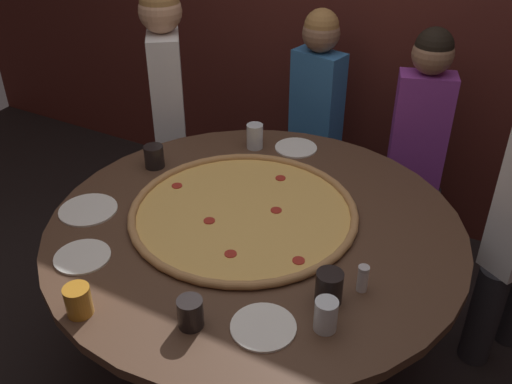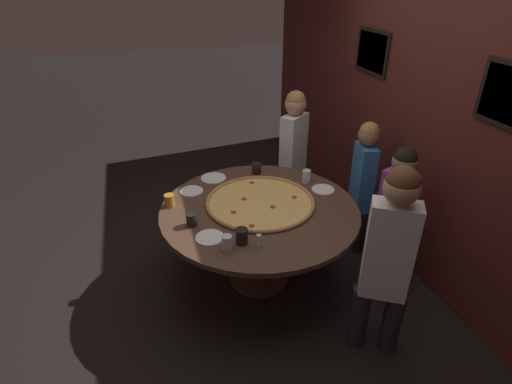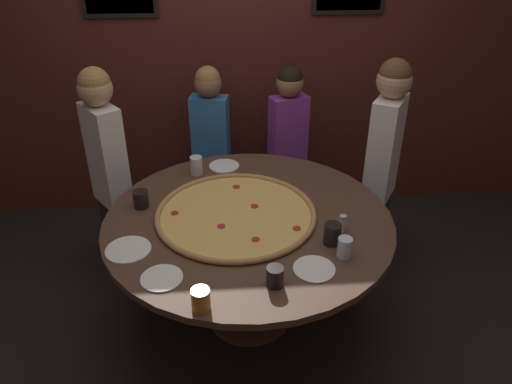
{
  "view_description": "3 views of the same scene",
  "coord_description": "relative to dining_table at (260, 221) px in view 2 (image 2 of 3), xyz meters",
  "views": [
    {
      "loc": [
        0.87,
        -1.57,
        2.03
      ],
      "look_at": [
        0.04,
        -0.07,
        0.93
      ],
      "focal_mm": 40.0,
      "sensor_mm": 36.0,
      "label": 1
    },
    {
      "loc": [
        2.63,
        -0.84,
        2.43
      ],
      "look_at": [
        0.04,
        -0.04,
        0.91
      ],
      "focal_mm": 28.0,
      "sensor_mm": 36.0,
      "label": 2
    },
    {
      "loc": [
        -0.12,
        -2.31,
        2.28
      ],
      "look_at": [
        0.04,
        0.03,
        0.89
      ],
      "focal_mm": 35.0,
      "sensor_mm": 36.0,
      "label": 3
    }
  ],
  "objects": [
    {
      "name": "ground_plane",
      "position": [
        0.0,
        0.0,
        -0.61
      ],
      "size": [
        24.0,
        24.0,
        0.0
      ],
      "primitive_type": "plane",
      "color": "black"
    },
    {
      "name": "back_wall",
      "position": [
        0.0,
        1.4,
        0.69
      ],
      "size": [
        6.4,
        0.08,
        2.6
      ],
      "color": "#4C1E19",
      "rests_on": "ground_plane"
    },
    {
      "name": "dining_table",
      "position": [
        0.0,
        0.0,
        0.0
      ],
      "size": [
        1.61,
        1.61,
        0.74
      ],
      "color": "#4C3323",
      "rests_on": "ground_plane"
    },
    {
      "name": "giant_pizza",
      "position": [
        -0.07,
        0.03,
        0.14
      ],
      "size": [
        0.9,
        0.9,
        0.03
      ],
      "color": "#EAB75B",
      "rests_on": "dining_table"
    },
    {
      "name": "drink_cup_near_left",
      "position": [
        0.45,
        -0.38,
        0.18
      ],
      "size": [
        0.07,
        0.07,
        0.11
      ],
      "primitive_type": "cylinder",
      "color": "silver",
      "rests_on": "dining_table"
    },
    {
      "name": "drink_cup_by_shaker",
      "position": [
        -0.3,
        0.54,
        0.19
      ],
      "size": [
        0.08,
        0.08,
        0.12
      ],
      "primitive_type": "cylinder",
      "color": "silver",
      "rests_on": "dining_table"
    },
    {
      "name": "drink_cup_centre_back",
      "position": [
        0.41,
        -0.26,
        0.18
      ],
      "size": [
        0.09,
        0.09,
        0.11
      ],
      "primitive_type": "cylinder",
      "color": "black",
      "rests_on": "dining_table"
    },
    {
      "name": "drink_cup_far_right",
      "position": [
        -0.61,
        0.16,
        0.18
      ],
      "size": [
        0.09,
        0.09,
        0.1
      ],
      "primitive_type": "cylinder",
      "color": "black",
      "rests_on": "dining_table"
    },
    {
      "name": "drink_cup_front_edge",
      "position": [
        0.09,
        -0.56,
        0.18
      ],
      "size": [
        0.08,
        0.08,
        0.1
      ],
      "primitive_type": "cylinder",
      "color": "black",
      "rests_on": "dining_table"
    },
    {
      "name": "drink_cup_far_left",
      "position": [
        -0.25,
        -0.69,
        0.18
      ],
      "size": [
        0.08,
        0.08,
        0.1
      ],
      "primitive_type": "cylinder",
      "color": "#BC7A23",
      "rests_on": "dining_table"
    },
    {
      "name": "white_plate_far_back",
      "position": [
        -0.43,
        -0.48,
        0.13
      ],
      "size": [
        0.2,
        0.2,
        0.01
      ],
      "primitive_type": "cylinder",
      "color": "white",
      "rests_on": "dining_table"
    },
    {
      "name": "white_plate_left_side",
      "position": [
        -0.12,
        0.62,
        0.13
      ],
      "size": [
        0.2,
        0.2,
        0.01
      ],
      "primitive_type": "cylinder",
      "color": "white",
      "rests_on": "dining_table"
    },
    {
      "name": "white_plate_near_front",
      "position": [
        0.29,
        -0.47,
        0.13
      ],
      "size": [
        0.2,
        0.2,
        0.01
      ],
      "primitive_type": "cylinder",
      "color": "white",
      "rests_on": "dining_table"
    },
    {
      "name": "white_plate_beside_cup",
      "position": [
        -0.62,
        -0.25,
        0.13
      ],
      "size": [
        0.23,
        0.23,
        0.01
      ],
      "primitive_type": "cylinder",
      "color": "white",
      "rests_on": "dining_table"
    },
    {
      "name": "condiment_shaker",
      "position": [
        0.49,
        -0.16,
        0.18
      ],
      "size": [
        0.04,
        0.04,
        0.1
      ],
      "color": "silver",
      "rests_on": "dining_table"
    },
    {
      "name": "diner_side_left",
      "position": [
        0.93,
        0.57,
        0.21
      ],
      "size": [
        0.3,
        0.38,
        1.45
      ],
      "rotation": [
        0.0,
        0.0,
        -2.12
      ],
      "color": "#232328",
      "rests_on": "ground_plane"
    },
    {
      "name": "diner_centre_back",
      "position": [
        0.35,
        1.03,
        0.11
      ],
      "size": [
        0.34,
        0.22,
        1.28
      ],
      "rotation": [
        0.0,
        0.0,
        -2.81
      ],
      "color": "#232328",
      "rests_on": "ground_plane"
    },
    {
      "name": "diner_far_left",
      "position": [
        -0.88,
        0.64,
        0.19
      ],
      "size": [
        0.31,
        0.36,
        1.42
      ],
      "rotation": [
        0.0,
        0.0,
        2.2
      ],
      "color": "#232328",
      "rests_on": "ground_plane"
    },
    {
      "name": "diner_far_right",
      "position": [
        -0.22,
        1.07,
        0.12
      ],
      "size": [
        0.34,
        0.19,
        1.28
      ],
      "rotation": [
        0.0,
        0.0,
        2.94
      ],
      "color": "#232328",
      "rests_on": "ground_plane"
    }
  ]
}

